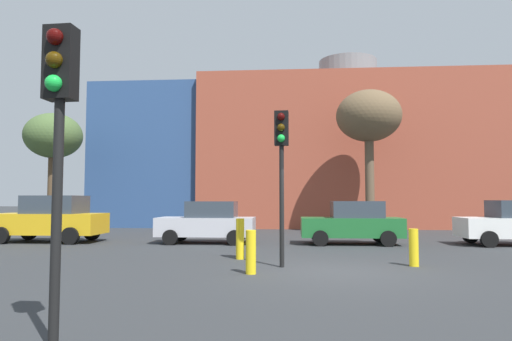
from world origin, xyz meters
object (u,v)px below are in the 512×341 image
parked_car_0 (51,219)px  bollard_yellow_2 (251,252)px  parked_car_2 (353,223)px  traffic_light_near_left (59,109)px  bollard_yellow_1 (414,248)px  traffic_light_island (281,152)px  parked_car_1 (208,222)px  bare_tree_0 (369,118)px  bare_tree_1 (53,138)px  bollard_yellow_0 (240,239)px

parked_car_0 → bollard_yellow_2: bearing=140.4°
parked_car_2 → bollard_yellow_2: parked_car_2 is taller
traffic_light_near_left → bollard_yellow_1: bearing=142.6°
traffic_light_island → bollard_yellow_2: (-0.70, -1.10, -2.45)m
traffic_light_island → parked_car_1: bearing=-150.2°
bare_tree_0 → bare_tree_1: bare_tree_0 is taller
bollard_yellow_1 → bollard_yellow_2: bollard_yellow_2 is taller
bollard_yellow_1 → bollard_yellow_2: (-4.11, -1.53, 0.02)m
traffic_light_near_left → bollard_yellow_1: (5.96, 6.96, -2.33)m
parked_car_0 → parked_car_2: 12.16m
bare_tree_1 → parked_car_2: bearing=-20.4°
parked_car_2 → bare_tree_1: bare_tree_1 is taller
traffic_light_island → bare_tree_0: bearing=164.0°
traffic_light_near_left → bare_tree_1: 21.09m
bollard_yellow_0 → bollard_yellow_2: bollard_yellow_0 is taller
traffic_light_island → bare_tree_0: (4.30, 11.99, 2.98)m
parked_car_2 → bollard_yellow_2: (-3.32, -7.31, -0.32)m
parked_car_1 → parked_car_2: 5.67m
bollard_yellow_1 → bollard_yellow_2: bearing=-159.6°
traffic_light_near_left → traffic_light_island: size_ratio=0.95×
bollard_yellow_1 → traffic_light_island: bearing=-172.9°
bollard_yellow_0 → bollard_yellow_1: 4.77m
bollard_yellow_0 → bollard_yellow_1: (4.65, -1.06, -0.10)m
parked_car_1 → bollard_yellow_0: parked_car_1 is taller
bollard_yellow_2 → parked_car_2: bearing=65.5°
bare_tree_1 → bollard_yellow_1: (16.00, -11.44, -4.59)m
bare_tree_0 → bare_tree_1: size_ratio=1.16×
traffic_light_near_left → bollard_yellow_0: traffic_light_near_left is taller
traffic_light_near_left → bollard_yellow_1: size_ratio=3.96×
parked_car_1 → bollard_yellow_0: 5.06m
bare_tree_0 → parked_car_2: bearing=-106.2°
parked_car_1 → traffic_light_island: traffic_light_island is taller
parked_car_0 → bare_tree_0: size_ratio=0.59×
parked_car_1 → traffic_light_island: bearing=116.2°
bollard_yellow_0 → bollard_yellow_2: (0.54, -2.59, -0.08)m
parked_car_0 → traffic_light_near_left: size_ratio=1.14×
bollard_yellow_1 → traffic_light_near_left: bearing=-130.6°
parked_car_2 → bollard_yellow_2: bearing=65.5°
parked_car_1 → bollard_yellow_1: size_ratio=3.96×
bare_tree_0 → bare_tree_1: 16.92m
parked_car_1 → bollard_yellow_1: bearing=138.2°
bare_tree_1 → parked_car_0: bearing=-61.6°
traffic_light_island → bollard_yellow_2: traffic_light_island is taller
bollard_yellow_2 → bollard_yellow_0: bearing=101.7°
parked_car_0 → bollard_yellow_2: size_ratio=4.30×
parked_car_2 → traffic_light_island: size_ratio=0.95×
traffic_light_near_left → traffic_light_island: (2.55, 6.53, 0.14)m
bare_tree_1 → bare_tree_0: bearing=0.4°
bollard_yellow_2 → bare_tree_0: bearing=69.1°
traffic_light_near_left → traffic_light_island: traffic_light_island is taller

